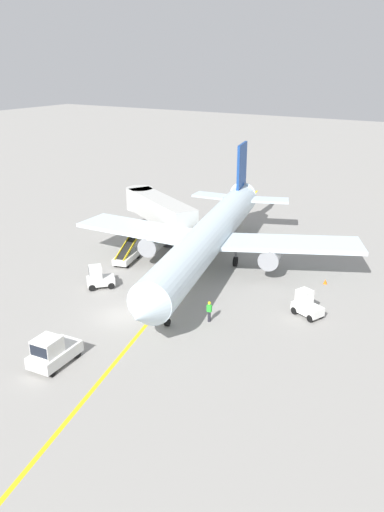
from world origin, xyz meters
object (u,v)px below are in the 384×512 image
Objects in this scene: safety_cone_nose_right at (277,261)px; safety_cone_nose_left at (325,282)px; jet_bridge at (156,207)px; airliner at (210,235)px; baggage_tug_near_wing at (306,305)px; baggage_tug_by_cargo_door at (99,278)px; ground_crew_marshaller at (209,311)px; pushback_tug at (52,352)px; belt_loader_forward_hold at (127,255)px.

safety_cone_nose_left is at bearing -23.43° from safety_cone_nose_right.
airliner is at bearing -27.47° from jet_bridge.
baggage_tug_near_wing is 1.03× the size of baggage_tug_by_cargo_door.
baggage_tug_near_wing is 1.60× the size of ground_crew_marshaller.
safety_cone_nose_right is (5.58, 24.88, -0.77)m from pushback_tug.
ground_crew_marshaller is (13.23, -6.77, 0.13)m from belt_loader_forward_hold.
safety_cone_nose_right is at bearing 29.63° from belt_loader_forward_hold.
jet_bridge is at bearing 178.47° from safety_cone_nose_right.
baggage_tug_by_cargo_door reaches higher than safety_cone_nose_left.
safety_cone_nose_left is (20.56, -2.85, -3.32)m from jet_bridge.
airliner is 11.12m from jet_bridge.
baggage_tug_by_cargo_door is at bearing -146.47° from safety_cone_nose_left.
baggage_tug_by_cargo_door is (3.64, -14.06, -2.62)m from jet_bridge.
belt_loader_forward_hold is 14.96m from safety_cone_nose_right.
safety_cone_nose_right is (13.00, 7.39, -0.56)m from belt_loader_forward_hold.
airliner is at bearing 55.14° from baggage_tug_by_cargo_door.
ground_crew_marshaller is at bearing -141.13° from baggage_tug_near_wing.
safety_cone_nose_right is (5.04, 4.73, -3.20)m from airliner.
pushback_tug is 25.51m from safety_cone_nose_right.
pushback_tug is (9.32, -25.27, -2.55)m from jet_bridge.
airliner is 7.61m from safety_cone_nose_right.
jet_bridge is at bearing 103.73° from belt_loader_forward_hold.
baggage_tug_by_cargo_door is (-17.53, -4.37, 0.00)m from baggage_tug_near_wing.
ground_crew_marshaller is at bearing -27.11° from belt_loader_forward_hold.
ground_crew_marshaller reaches higher than safety_cone_nose_left.
jet_bridge is 28.23× the size of safety_cone_nose_left.
jet_bridge is at bearing 104.50° from baggage_tug_by_cargo_door.
baggage_tug_near_wing is at bearing 52.75° from pushback_tug.
belt_loader_forward_hold is (1.90, -7.79, -2.77)m from jet_bridge.
jet_bridge is 3.33× the size of pushback_tug.
airliner is 12.86× the size of baggage_tug_near_wing.
safety_cone_nose_left is (5.43, 11.71, -0.69)m from ground_crew_marshaller.
baggage_tug_by_cargo_door is at bearing 177.53° from ground_crew_marshaller.
ground_crew_marshaller is 3.86× the size of safety_cone_nose_right.
jet_bridge is 23.43m from baggage_tug_near_wing.
safety_cone_nose_right is at bearing 156.57° from safety_cone_nose_left.
ground_crew_marshaller is (11.49, -0.50, -0.02)m from baggage_tug_by_cargo_door.
baggage_tug_near_wing is (11.85, 15.58, -0.07)m from pushback_tug.
pushback_tug is 19.00m from belt_loader_forward_hold.
belt_loader_forward_hold is 3.04× the size of ground_crew_marshaller.
airliner is 79.40× the size of safety_cone_nose_left.
belt_loader_forward_hold is at bearing 174.36° from baggage_tug_near_wing.
jet_bridge is (-9.86, 5.13, 0.12)m from airliner.
safety_cone_nose_left is (18.65, 4.94, -0.56)m from belt_loader_forward_hold.
baggage_tug_near_wing is at bearing -84.88° from safety_cone_nose_left.
pushback_tug is 1.37× the size of baggage_tug_near_wing.
airliner is 11.09m from ground_crew_marshaller.
baggage_tug_near_wing is 7.76m from ground_crew_marshaller.
baggage_tug_by_cargo_door is 20.31m from safety_cone_nose_left.
baggage_tug_by_cargo_door reaches higher than ground_crew_marshaller.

